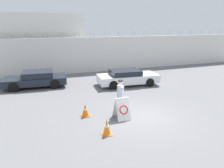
{
  "coord_description": "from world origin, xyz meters",
  "views": [
    {
      "loc": [
        -4.88,
        -9.03,
        4.5
      ],
      "look_at": [
        -0.74,
        2.0,
        1.25
      ],
      "focal_mm": 35.0,
      "sensor_mm": 36.0,
      "label": 1
    }
  ],
  "objects_px": {
    "barricade_sign": "(122,108)",
    "parked_car_front_coupe": "(36,79)",
    "traffic_cone_mid": "(107,127)",
    "security_guard": "(120,95)",
    "traffic_cone_near": "(85,110)",
    "parked_car_rear_sedan": "(127,77)"
  },
  "relations": [
    {
      "from": "barricade_sign",
      "to": "parked_car_front_coupe",
      "type": "height_order",
      "value": "parked_car_front_coupe"
    },
    {
      "from": "barricade_sign",
      "to": "parked_car_front_coupe",
      "type": "relative_size",
      "value": 0.23
    },
    {
      "from": "traffic_cone_near",
      "to": "parked_car_rear_sedan",
      "type": "height_order",
      "value": "parked_car_rear_sedan"
    },
    {
      "from": "traffic_cone_mid",
      "to": "parked_car_rear_sedan",
      "type": "distance_m",
      "value": 7.89
    },
    {
      "from": "traffic_cone_near",
      "to": "parked_car_rear_sedan",
      "type": "relative_size",
      "value": 0.14
    },
    {
      "from": "barricade_sign",
      "to": "security_guard",
      "type": "bearing_deg",
      "value": 74.74
    },
    {
      "from": "parked_car_front_coupe",
      "to": "security_guard",
      "type": "bearing_deg",
      "value": 124.02
    },
    {
      "from": "security_guard",
      "to": "traffic_cone_mid",
      "type": "height_order",
      "value": "security_guard"
    },
    {
      "from": "barricade_sign",
      "to": "parked_car_rear_sedan",
      "type": "xyz_separation_m",
      "value": [
        2.77,
        5.5,
        0.08
      ]
    },
    {
      "from": "traffic_cone_near",
      "to": "parked_car_front_coupe",
      "type": "distance_m",
      "value": 6.85
    },
    {
      "from": "traffic_cone_mid",
      "to": "parked_car_front_coupe",
      "type": "distance_m",
      "value": 9.04
    },
    {
      "from": "traffic_cone_mid",
      "to": "parked_car_front_coupe",
      "type": "bearing_deg",
      "value": 106.11
    },
    {
      "from": "barricade_sign",
      "to": "parked_car_rear_sedan",
      "type": "distance_m",
      "value": 6.16
    },
    {
      "from": "parked_car_rear_sedan",
      "to": "traffic_cone_near",
      "type": "bearing_deg",
      "value": -128.94
    },
    {
      "from": "traffic_cone_near",
      "to": "parked_car_front_coupe",
      "type": "relative_size",
      "value": 0.14
    },
    {
      "from": "traffic_cone_near",
      "to": "parked_car_rear_sedan",
      "type": "xyz_separation_m",
      "value": [
        4.4,
        4.61,
        0.28
      ]
    },
    {
      "from": "barricade_sign",
      "to": "traffic_cone_near",
      "type": "height_order",
      "value": "barricade_sign"
    },
    {
      "from": "security_guard",
      "to": "traffic_cone_near",
      "type": "xyz_separation_m",
      "value": [
        -1.79,
        0.27,
        -0.68
      ]
    },
    {
      "from": "traffic_cone_mid",
      "to": "parked_car_front_coupe",
      "type": "xyz_separation_m",
      "value": [
        -2.51,
        8.68,
        0.26
      ]
    },
    {
      "from": "traffic_cone_near",
      "to": "traffic_cone_mid",
      "type": "height_order",
      "value": "traffic_cone_mid"
    },
    {
      "from": "parked_car_front_coupe",
      "to": "parked_car_rear_sedan",
      "type": "bearing_deg",
      "value": 167.8
    },
    {
      "from": "security_guard",
      "to": "traffic_cone_near",
      "type": "distance_m",
      "value": 1.93
    }
  ]
}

